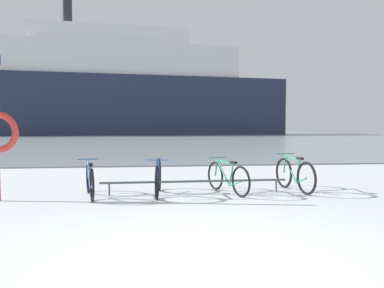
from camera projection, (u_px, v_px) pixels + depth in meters
ground at (155, 136)px, 57.30m from camera, size 80.00×132.00×0.08m
bike_rack at (195, 182)px, 8.07m from camera, size 4.15×0.12×0.31m
bicycle_0 at (90, 180)px, 7.71m from camera, size 0.55×1.62×0.78m
bicycle_1 at (158, 178)px, 7.95m from camera, size 0.46×1.70×0.82m
bicycle_2 at (227, 178)px, 8.15m from camera, size 0.71×1.62×0.78m
bicycle_3 at (294, 175)px, 8.41m from camera, size 0.46×1.68×0.85m
ferry_ship at (118, 91)px, 63.54m from camera, size 58.84×16.41×22.72m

